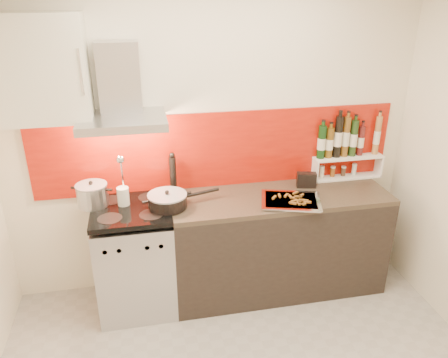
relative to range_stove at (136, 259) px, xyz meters
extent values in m
cube|color=silver|center=(0.70, 0.30, 0.86)|extent=(3.40, 0.02, 2.60)
cube|color=#941108|center=(0.75, 0.29, 0.78)|extent=(3.00, 0.02, 0.64)
cube|color=#B7B7BA|center=(0.00, 0.00, -0.02)|extent=(0.60, 0.60, 0.84)
cube|color=black|center=(0.00, -0.28, -0.11)|extent=(0.50, 0.02, 0.40)
cube|color=#B7B7BA|center=(0.00, -0.28, 0.28)|extent=(0.56, 0.02, 0.12)
cube|color=#FF190C|center=(0.00, -0.29, 0.28)|extent=(0.10, 0.01, 0.04)
cube|color=black|center=(0.00, 0.00, 0.45)|extent=(0.60, 0.60, 0.04)
cube|color=black|center=(1.20, 0.00, -0.01)|extent=(1.80, 0.60, 0.86)
cube|color=#31241E|center=(1.20, 0.00, 0.44)|extent=(1.80, 0.60, 0.04)
cube|color=#B7B7BA|center=(0.00, 0.05, 1.14)|extent=(0.62, 0.50, 0.06)
cube|color=#B7B7BA|center=(0.00, 0.20, 1.42)|extent=(0.30, 0.18, 0.50)
sphere|color=#FFD18C|center=(-0.15, 0.05, 1.10)|extent=(0.07, 0.07, 0.07)
sphere|color=#FFD18C|center=(0.15, 0.05, 1.10)|extent=(0.07, 0.07, 0.07)
cube|color=beige|center=(-0.55, 0.13, 1.51)|extent=(0.70, 0.35, 0.72)
cylinder|color=#B7B7BA|center=(-0.28, 0.10, 0.55)|extent=(0.23, 0.23, 0.16)
cylinder|color=#99999E|center=(-0.28, 0.10, 0.64)|extent=(0.24, 0.24, 0.01)
sphere|color=black|center=(-0.28, 0.10, 0.66)|extent=(0.03, 0.03, 0.03)
cylinder|color=black|center=(0.28, -0.04, 0.52)|extent=(0.30, 0.30, 0.09)
cylinder|color=#99999E|center=(0.28, -0.04, 0.57)|extent=(0.30, 0.30, 0.01)
sphere|color=black|center=(0.28, -0.04, 0.59)|extent=(0.03, 0.03, 0.03)
cylinder|color=black|center=(0.56, 0.04, 0.52)|extent=(0.28, 0.10, 0.03)
cylinder|color=silver|center=(-0.05, 0.06, 0.54)|extent=(0.09, 0.09, 0.15)
cylinder|color=silver|center=(-0.04, 0.06, 0.73)|extent=(0.01, 0.07, 0.28)
sphere|color=silver|center=(-0.04, 0.00, 0.87)|extent=(0.06, 0.06, 0.06)
cylinder|color=black|center=(0.35, 0.21, 0.62)|extent=(0.06, 0.06, 0.32)
sphere|color=black|center=(0.35, 0.21, 0.79)|extent=(0.04, 0.04, 0.04)
cube|color=white|center=(1.88, 0.24, 0.47)|extent=(0.63, 0.17, 0.01)
cube|color=white|center=(1.58, 0.24, 0.56)|extent=(0.01, 0.17, 0.18)
cube|color=white|center=(2.19, 0.24, 0.56)|extent=(0.02, 0.17, 0.18)
cube|color=white|center=(1.88, 0.24, 0.65)|extent=(0.63, 0.17, 0.02)
cylinder|color=black|center=(1.63, 0.24, 0.80)|extent=(0.07, 0.07, 0.29)
cylinder|color=#5B3D0F|center=(1.70, 0.24, 0.79)|extent=(0.06, 0.06, 0.26)
cylinder|color=black|center=(1.78, 0.24, 0.84)|extent=(0.07, 0.07, 0.36)
cylinder|color=brown|center=(1.85, 0.24, 0.84)|extent=(0.06, 0.06, 0.35)
cylinder|color=#1C3212|center=(1.92, 0.24, 0.82)|extent=(0.06, 0.06, 0.32)
cylinder|color=#511615|center=(1.99, 0.24, 0.79)|extent=(0.05, 0.05, 0.26)
cylinder|color=#9F6C3A|center=(2.14, 0.24, 0.83)|extent=(0.05, 0.05, 0.34)
cylinder|color=beige|center=(1.66, 0.24, 0.52)|extent=(0.04, 0.04, 0.09)
cylinder|color=brown|center=(1.76, 0.24, 0.51)|extent=(0.04, 0.04, 0.08)
cylinder|color=#443022|center=(1.86, 0.24, 0.51)|extent=(0.04, 0.04, 0.07)
cylinder|color=silver|center=(1.96, 0.24, 0.52)|extent=(0.04, 0.04, 0.09)
cube|color=black|center=(1.46, 0.11, 0.52)|extent=(0.17, 0.10, 0.14)
cube|color=silver|center=(1.24, -0.14, 0.47)|extent=(0.51, 0.44, 0.01)
cube|color=silver|center=(1.24, -0.14, 0.48)|extent=(0.54, 0.47, 0.01)
cube|color=red|center=(1.24, -0.14, 0.48)|extent=(0.46, 0.39, 0.01)
cube|color=brown|center=(1.12, -0.09, 0.49)|extent=(0.05, 0.06, 0.01)
cube|color=brown|center=(1.33, -0.19, 0.49)|extent=(0.06, 0.04, 0.01)
cube|color=brown|center=(1.31, -0.11, 0.49)|extent=(0.06, 0.02, 0.01)
cube|color=brown|center=(1.34, -0.22, 0.49)|extent=(0.06, 0.03, 0.01)
cube|color=brown|center=(1.29, -0.16, 0.49)|extent=(0.05, 0.06, 0.01)
cube|color=brown|center=(1.22, -0.07, 0.49)|extent=(0.05, 0.06, 0.01)
cube|color=brown|center=(1.17, -0.07, 0.49)|extent=(0.02, 0.06, 0.01)
cube|color=brown|center=(1.34, -0.10, 0.49)|extent=(0.06, 0.05, 0.01)
cube|color=brown|center=(1.28, -0.14, 0.49)|extent=(0.05, 0.06, 0.01)
cube|color=brown|center=(1.27, -0.22, 0.49)|extent=(0.02, 0.06, 0.01)
cube|color=brown|center=(1.25, -0.18, 0.49)|extent=(0.06, 0.02, 0.01)
cube|color=brown|center=(1.29, -0.23, 0.49)|extent=(0.04, 0.06, 0.01)
cube|color=brown|center=(1.25, -0.10, 0.49)|extent=(0.02, 0.06, 0.01)
cube|color=brown|center=(1.31, -0.05, 0.49)|extent=(0.06, 0.04, 0.01)
cube|color=brown|center=(1.23, -0.21, 0.49)|extent=(0.06, 0.05, 0.01)
cube|color=brown|center=(1.30, -0.23, 0.49)|extent=(0.06, 0.04, 0.01)
camera|label=1|loc=(0.11, -3.05, 2.01)|focal=35.00mm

